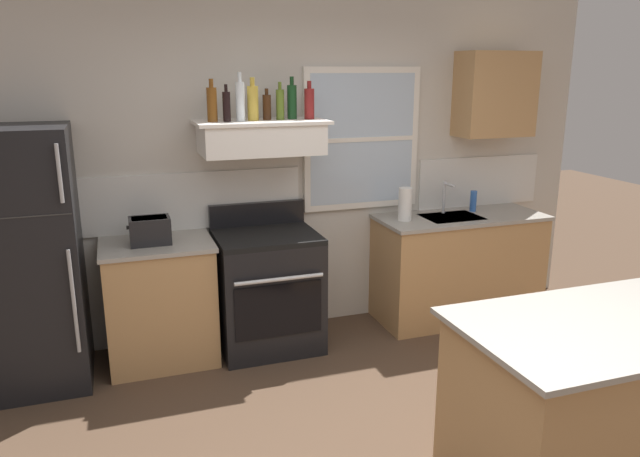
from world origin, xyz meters
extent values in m
cube|color=beige|center=(0.00, 2.23, 1.35)|extent=(5.40, 0.06, 2.70)
cube|color=silver|center=(-1.15, 2.19, 1.13)|extent=(2.50, 0.02, 0.44)
cube|color=silver|center=(1.80, 2.19, 1.13)|extent=(1.20, 0.02, 0.44)
cube|color=white|center=(0.65, 2.18, 1.55)|extent=(1.00, 0.04, 1.15)
cube|color=silver|center=(0.65, 2.17, 1.55)|extent=(0.90, 0.01, 1.05)
cube|color=white|center=(0.65, 2.16, 1.55)|extent=(0.90, 0.02, 0.04)
cube|color=black|center=(-1.90, 1.84, 0.88)|extent=(0.70, 0.68, 1.76)
cube|color=#333333|center=(-1.90, 1.50, 1.25)|extent=(0.69, 0.00, 0.01)
cylinder|color=#A5A8AD|center=(-1.60, 1.47, 0.69)|extent=(0.02, 0.02, 0.69)
cylinder|color=#A5A8AD|center=(-1.60, 1.47, 1.51)|extent=(0.02, 0.02, 0.36)
cube|color=tan|center=(-1.05, 1.90, 0.44)|extent=(0.76, 0.60, 0.88)
cube|color=#9E998E|center=(-1.05, 1.90, 0.90)|extent=(0.79, 0.63, 0.03)
cube|color=black|center=(-1.09, 1.87, 1.01)|extent=(0.28, 0.20, 0.19)
cube|color=black|center=(-1.09, 1.87, 1.09)|extent=(0.24, 0.16, 0.01)
cube|color=black|center=(-1.23, 1.87, 1.04)|extent=(0.02, 0.03, 0.02)
cube|color=black|center=(-0.25, 1.86, 0.43)|extent=(0.76, 0.64, 0.87)
cube|color=black|center=(-0.25, 1.86, 0.89)|extent=(0.76, 0.64, 0.04)
cube|color=black|center=(-0.25, 2.15, 1.00)|extent=(0.76, 0.06, 0.18)
cube|color=black|center=(-0.25, 1.54, 0.42)|extent=(0.65, 0.01, 0.40)
cylinder|color=silver|center=(-0.25, 1.50, 0.67)|extent=(0.65, 0.03, 0.03)
cube|color=white|center=(-0.25, 1.96, 1.61)|extent=(0.88, 0.48, 0.22)
cube|color=#262628|center=(-0.25, 1.74, 1.53)|extent=(0.75, 0.02, 0.04)
cube|color=white|center=(-0.25, 1.96, 1.73)|extent=(0.96, 0.52, 0.02)
cylinder|color=brown|center=(-0.60, 1.93, 1.86)|extent=(0.07, 0.07, 0.24)
cylinder|color=brown|center=(-0.60, 1.93, 2.01)|extent=(0.03, 0.03, 0.06)
cylinder|color=black|center=(-0.50, 1.92, 1.85)|extent=(0.06, 0.06, 0.21)
cylinder|color=black|center=(-0.50, 1.92, 1.98)|extent=(0.02, 0.02, 0.05)
cylinder|color=silver|center=(-0.40, 1.91, 1.88)|extent=(0.06, 0.06, 0.27)
cylinder|color=silver|center=(-0.40, 1.91, 2.05)|extent=(0.03, 0.03, 0.07)
cylinder|color=#B29333|center=(-0.31, 1.95, 1.87)|extent=(0.08, 0.08, 0.24)
cylinder|color=#B29333|center=(-0.31, 1.95, 2.02)|extent=(0.03, 0.03, 0.06)
cylinder|color=#381E0F|center=(-0.19, 1.98, 1.84)|extent=(0.06, 0.06, 0.18)
cylinder|color=#381E0F|center=(-0.19, 1.98, 1.95)|extent=(0.03, 0.03, 0.05)
cylinder|color=#4C601E|center=(-0.10, 1.95, 1.85)|extent=(0.06, 0.06, 0.22)
cylinder|color=#4C601E|center=(-0.10, 1.95, 1.99)|extent=(0.03, 0.03, 0.05)
cylinder|color=#143819|center=(0.00, 1.99, 1.87)|extent=(0.07, 0.07, 0.25)
cylinder|color=#143819|center=(0.00, 1.99, 2.02)|extent=(0.03, 0.03, 0.06)
cylinder|color=maroon|center=(0.12, 1.93, 1.86)|extent=(0.07, 0.07, 0.22)
cylinder|color=maroon|center=(0.12, 1.93, 1.99)|extent=(0.03, 0.03, 0.06)
cube|color=tan|center=(1.45, 1.90, 0.44)|extent=(1.40, 0.60, 0.88)
cube|color=#9E998E|center=(1.45, 1.90, 0.90)|extent=(1.43, 0.63, 0.03)
cube|color=#B7BABC|center=(1.35, 1.88, 0.90)|extent=(0.48, 0.36, 0.01)
cylinder|color=silver|center=(1.35, 2.02, 1.05)|extent=(0.03, 0.03, 0.28)
cylinder|color=silver|center=(1.35, 1.94, 1.17)|extent=(0.02, 0.16, 0.02)
cylinder|color=white|center=(0.92, 1.90, 1.04)|extent=(0.11, 0.11, 0.27)
cylinder|color=blue|center=(1.63, 2.00, 1.00)|extent=(0.06, 0.06, 0.18)
cube|color=tan|center=(0.91, -0.27, 0.44)|extent=(1.32, 0.82, 0.88)
cube|color=#9E998E|center=(0.91, -0.27, 0.90)|extent=(1.40, 0.90, 0.03)
cube|color=tan|center=(1.80, 2.04, 1.90)|extent=(0.64, 0.32, 0.70)
camera|label=1|loc=(-1.28, -2.39, 2.11)|focal=33.83mm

